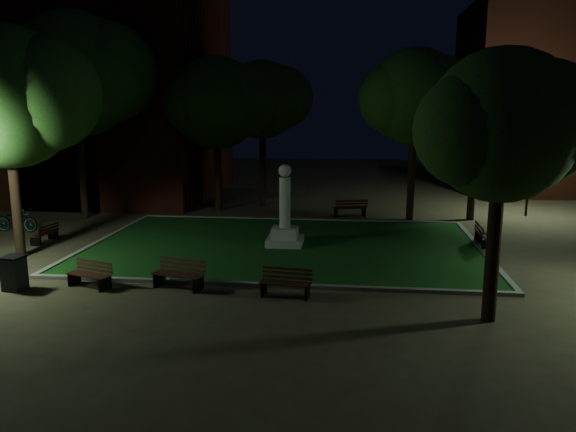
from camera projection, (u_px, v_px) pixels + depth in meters
name	position (u px, v px, depth m)	size (l,w,h in m)	color
ground	(278.00, 260.00, 20.38)	(80.00, 80.00, 0.00)	#483F2A
lawn	(285.00, 246.00, 22.32)	(15.00, 10.00, 0.08)	#154414
lawn_kerb	(285.00, 245.00, 22.32)	(15.40, 10.40, 0.12)	slate
monument	(285.00, 223.00, 22.15)	(1.40, 1.40, 3.20)	#A09C92
building_main	(51.00, 75.00, 34.21)	(20.00, 12.00, 15.00)	#46180E
tree_west	(9.00, 97.00, 19.69)	(6.19, 5.05, 8.33)	black
tree_north_wl	(218.00, 103.00, 28.83)	(5.84, 4.77, 8.04)	black
tree_north_er	(417.00, 97.00, 26.51)	(5.64, 4.60, 8.24)	black
tree_ne	(478.00, 122.00, 26.70)	(4.82, 3.94, 6.71)	black
tree_se	(506.00, 126.00, 13.67)	(4.65, 3.80, 6.93)	black
tree_nw	(78.00, 74.00, 26.70)	(7.27, 5.93, 9.95)	black
tree_far_north	(264.00, 100.00, 30.34)	(5.18, 4.23, 7.96)	black
lamppost_nw	(63.00, 150.00, 29.60)	(1.18, 0.28, 4.65)	black
lamppost_ne	(531.00, 154.00, 27.92)	(1.18, 0.28, 4.51)	black
bench_near_left	(179.00, 275.00, 17.18)	(1.71, 0.98, 0.89)	black
bench_near_right	(286.00, 284.00, 16.42)	(1.56, 0.72, 0.83)	black
bench_west_near	(90.00, 275.00, 17.30)	(1.54, 0.96, 0.80)	black
bench_left_side	(46.00, 234.00, 22.90)	(0.57, 1.40, 0.75)	black
bench_right_side	(484.00, 237.00, 22.11)	(0.65, 1.72, 0.94)	black
bench_far_side	(350.00, 209.00, 28.20)	(1.74, 1.01, 0.91)	black
trash_bin	(14.00, 273.00, 16.96)	(0.69, 0.69, 1.07)	black
bicycle	(17.00, 220.00, 24.90)	(0.69, 1.97, 1.04)	black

